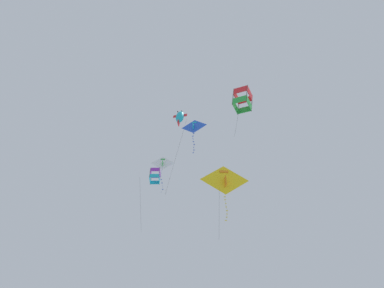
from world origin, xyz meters
TOP-DOWN VIEW (x-y plane):
  - kite_box_low_drifter at (3.12, -3.59)m, footprint 2.96×2.45m
  - kite_delta_far_centre at (2.42, 1.11)m, footprint 3.10×3.74m
  - kite_delta_mid_left at (1.18, -4.58)m, footprint 1.51×1.68m
  - kite_fish_highest at (5.56, 2.20)m, footprint 1.41×1.26m
  - kite_box_near_left at (0.27, 5.67)m, footprint 2.44×1.96m
  - kite_delta_upper_right at (1.71, 4.18)m, footprint 2.68×2.44m

SIDE VIEW (x-z plane):
  - kite_delta_upper_right at x=1.71m, z-range 23.67..29.84m
  - kite_box_low_drifter at x=3.12m, z-range 25.28..31.72m
  - kite_delta_mid_left at x=1.18m, z-range 28.69..32.65m
  - kite_fish_highest at x=5.56m, z-range 31.36..33.28m
  - kite_delta_far_centre at x=2.42m, z-range 29.07..36.56m
  - kite_box_near_left at x=0.27m, z-range 32.42..37.78m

